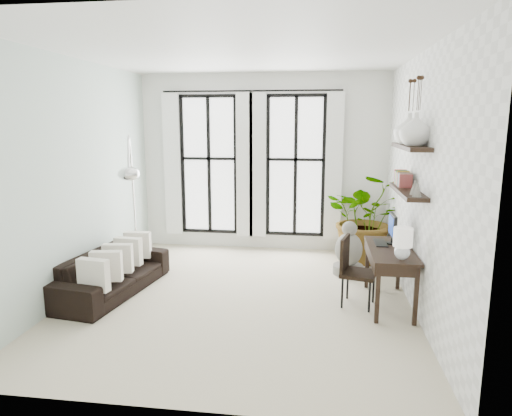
% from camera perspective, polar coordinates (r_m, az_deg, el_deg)
% --- Properties ---
extents(floor, '(5.00, 5.00, 0.00)m').
position_cam_1_polar(floor, '(6.33, -1.96, -11.07)').
color(floor, beige).
rests_on(floor, ground).
extents(ceiling, '(5.00, 5.00, 0.00)m').
position_cam_1_polar(ceiling, '(5.93, -2.17, 18.96)').
color(ceiling, white).
rests_on(ceiling, wall_back).
extents(wall_left, '(0.00, 5.00, 5.00)m').
position_cam_1_polar(wall_left, '(6.68, -21.48, 3.55)').
color(wall_left, silver).
rests_on(wall_left, floor).
extents(wall_right, '(0.00, 5.00, 5.00)m').
position_cam_1_polar(wall_right, '(5.97, 19.78, 2.87)').
color(wall_right, white).
rests_on(wall_right, floor).
extents(wall_back, '(4.50, 0.00, 4.50)m').
position_cam_1_polar(wall_back, '(8.38, 0.86, 5.64)').
color(wall_back, white).
rests_on(wall_back, floor).
extents(windows, '(3.26, 0.13, 2.65)m').
position_cam_1_polar(windows, '(8.34, -0.57, 5.33)').
color(windows, white).
rests_on(windows, wall_back).
extents(wall_shelves, '(0.25, 1.30, 0.60)m').
position_cam_1_polar(wall_shelves, '(5.96, 18.47, 4.18)').
color(wall_shelves, black).
rests_on(wall_shelves, wall_right).
extents(sofa, '(1.05, 2.05, 0.57)m').
position_cam_1_polar(sofa, '(6.70, -17.56, -7.72)').
color(sofa, black).
rests_on(sofa, floor).
extents(throw_pillows, '(0.40, 1.52, 0.40)m').
position_cam_1_polar(throw_pillows, '(6.60, -16.87, -6.02)').
color(throw_pillows, silver).
rests_on(throw_pillows, sofa).
extents(plant, '(1.44, 1.26, 1.52)m').
position_cam_1_polar(plant, '(7.91, 13.66, -1.14)').
color(plant, '#2D7228').
rests_on(plant, floor).
extents(desk, '(0.54, 1.28, 1.15)m').
position_cam_1_polar(desk, '(6.04, 16.51, -5.46)').
color(desk, black).
rests_on(desk, floor).
extents(desk_chair, '(0.52, 0.52, 0.90)m').
position_cam_1_polar(desk_chair, '(6.05, 11.99, -7.17)').
color(desk_chair, black).
rests_on(desk_chair, floor).
extents(arc_lamp, '(0.71, 1.37, 2.16)m').
position_cam_1_polar(arc_lamp, '(6.89, -15.42, 4.73)').
color(arc_lamp, silver).
rests_on(arc_lamp, floor).
extents(buddha, '(0.47, 0.47, 0.84)m').
position_cam_1_polar(buddha, '(7.27, 11.51, -5.41)').
color(buddha, slate).
rests_on(buddha, floor).
extents(vase_a, '(0.37, 0.37, 0.38)m').
position_cam_1_polar(vase_a, '(5.65, 19.33, 9.27)').
color(vase_a, white).
rests_on(vase_a, shelf_upper).
extents(vase_b, '(0.37, 0.37, 0.38)m').
position_cam_1_polar(vase_b, '(6.04, 18.58, 9.38)').
color(vase_b, white).
rests_on(vase_b, shelf_upper).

